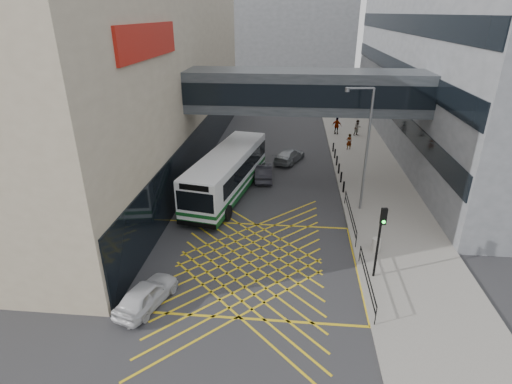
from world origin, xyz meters
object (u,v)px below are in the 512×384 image
(bus, at_px, (228,172))
(pedestrian_a, at_px, (349,142))
(car_silver, at_px, (289,155))
(street_lamp, at_px, (365,143))
(car_white, at_px, (146,294))
(traffic_light, at_px, (380,233))
(litter_bin, at_px, (376,245))
(pedestrian_c, at_px, (337,126))
(pedestrian_b, at_px, (358,128))
(car_dark, at_px, (263,172))

(bus, bearing_deg, pedestrian_a, 58.46)
(car_silver, height_order, street_lamp, street_lamp)
(bus, relative_size, car_white, 3.08)
(bus, height_order, street_lamp, street_lamp)
(traffic_light, relative_size, litter_bin, 4.92)
(litter_bin, bearing_deg, street_lamp, 93.16)
(car_white, relative_size, street_lamp, 0.47)
(pedestrian_c, bearing_deg, pedestrian_a, 122.12)
(litter_bin, relative_size, pedestrian_b, 0.47)
(car_dark, xyz_separation_m, litter_bin, (7.44, -10.75, -0.08))
(car_silver, relative_size, pedestrian_a, 2.64)
(car_dark, bearing_deg, traffic_light, 113.06)
(litter_bin, bearing_deg, car_white, -154.20)
(bus, distance_m, traffic_light, 13.81)
(pedestrian_b, bearing_deg, litter_bin, -123.71)
(pedestrian_b, bearing_deg, car_silver, -158.27)
(traffic_light, relative_size, pedestrian_b, 2.34)
(litter_bin, xyz_separation_m, pedestrian_b, (2.15, 24.36, 0.46))
(bus, height_order, pedestrian_c, bus)
(pedestrian_a, bearing_deg, car_silver, 13.20)
(traffic_light, distance_m, pedestrian_a, 21.86)
(bus, xyz_separation_m, street_lamp, (9.59, -1.94, 3.18))
(pedestrian_b, bearing_deg, traffic_light, -124.32)
(car_dark, distance_m, street_lamp, 9.84)
(car_white, bearing_deg, pedestrian_b, -97.18)
(car_white, bearing_deg, litter_bin, -136.54)
(car_dark, xyz_separation_m, pedestrian_a, (8.04, 8.40, 0.30))
(traffic_light, distance_m, pedestrian_c, 27.36)
(street_lamp, distance_m, pedestrian_c, 19.55)
(car_white, distance_m, pedestrian_b, 33.10)
(car_dark, bearing_deg, litter_bin, 120.32)
(bus, bearing_deg, pedestrian_b, 64.92)
(bus, height_order, litter_bin, bus)
(litter_bin, height_order, pedestrian_b, pedestrian_b)
(car_silver, distance_m, pedestrian_c, 10.76)
(litter_bin, bearing_deg, traffic_light, -101.29)
(street_lamp, relative_size, litter_bin, 10.16)
(litter_bin, relative_size, pedestrian_c, 0.44)
(car_dark, relative_size, litter_bin, 5.04)
(car_dark, bearing_deg, bus, 48.64)
(traffic_light, xyz_separation_m, pedestrian_a, (1.12, 21.75, -1.88))
(traffic_light, xyz_separation_m, pedestrian_b, (2.67, 26.95, -1.80))
(pedestrian_c, bearing_deg, bus, 84.95)
(pedestrian_c, bearing_deg, pedestrian_b, -164.27)
(traffic_light, height_order, litter_bin, traffic_light)
(car_silver, xyz_separation_m, pedestrian_a, (5.95, 3.85, 0.30))
(car_white, bearing_deg, traffic_light, -146.97)
(pedestrian_c, bearing_deg, car_dark, 86.89)
(car_dark, relative_size, pedestrian_a, 2.62)
(bus, height_order, pedestrian_b, bus)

